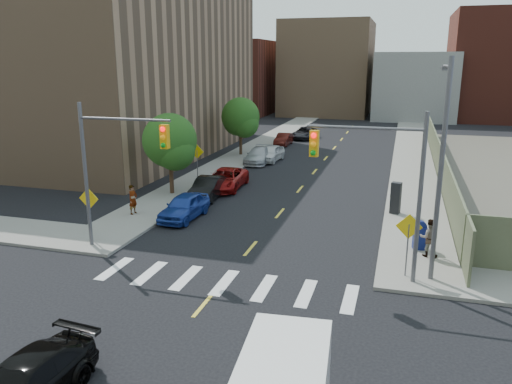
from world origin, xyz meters
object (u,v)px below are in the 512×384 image
Objects in this scene: parked_car_black at (208,188)px; mailbox at (420,235)px; parked_car_blue at (184,207)px; parked_car_maroon at (284,139)px; pedestrian_east at (429,238)px; parked_car_grey at (305,133)px; pedestrian_west at (133,200)px; parked_car_silver at (259,155)px; payphone at (396,198)px; parked_car_red at (225,179)px; parked_car_white at (270,153)px.

mailbox is (13.15, -6.00, 0.12)m from parked_car_black.
parked_car_blue is 1.10× the size of parked_car_maroon.
pedestrian_east is (13.21, -2.44, 0.32)m from parked_car_blue.
parked_car_grey is at bearing 84.30° from parked_car_black.
pedestrian_west is at bearing -8.34° from pedestrian_east.
parked_car_blue reaches higher than parked_car_silver.
parked_car_maroon is 27.24m from pedestrian_west.
parked_car_silver is at bearing -55.83° from pedestrian_east.
payphone reaches higher than parked_car_maroon.
parked_car_blue is 2.28× the size of payphone.
parked_car_red is 1.08× the size of parked_car_silver.
parked_car_white is 8.94m from parked_car_maroon.
payphone is (11.68, -3.17, 0.37)m from parked_car_red.
pedestrian_east is at bearing -30.13° from parked_car_black.
payphone is (11.60, 4.00, 0.36)m from parked_car_blue.
parked_car_red is 19.52m from parked_car_maroon.
pedestrian_west is at bearing -113.88° from parked_car_red.
parked_car_maroon is 32.19m from pedestrian_east.
parked_car_silver is 2.66× the size of pedestrian_east.
parked_car_red is at bearing -88.06° from parked_car_white.
parked_car_red is 2.87× the size of pedestrian_east.
parked_car_blue is at bearing -86.73° from parked_car_white.
parked_car_grey is (1.17, 15.14, -0.01)m from parked_car_silver.
payphone is (12.07, -22.69, 0.45)m from parked_car_maroon.
pedestrian_east is (12.80, -20.24, 0.31)m from parked_car_white.
pedestrian_east reaches higher than parked_car_blue.
pedestrian_west is at bearing -96.14° from parked_car_white.
parked_car_grey is (0.42, 13.96, -0.05)m from parked_car_white.
parked_car_blue reaches higher than parked_car_maroon.
parked_car_maroon is (-0.88, 8.89, -0.10)m from parked_car_white.
parked_car_silver is at bearing -88.73° from parked_car_maroon.
payphone is 15.30m from pedestrian_west.
payphone reaches higher than parked_car_black.
parked_car_maroon is at bearing 131.32° from payphone.
parked_car_maroon is 25.71m from payphone.
payphone is (-1.23, 5.61, 0.25)m from mailbox.
pedestrian_west is at bearing -101.01° from parked_car_silver.
parked_car_white reaches higher than parked_car_grey.
parked_car_silver is 3.39× the size of mailbox.
mailbox is (12.01, -33.37, 0.15)m from parked_car_grey.
payphone reaches higher than pedestrian_west.
pedestrian_west is at bearing -122.86° from parked_car_black.
parked_car_maroon is at bearing -101.20° from parked_car_grey.
payphone is at bearing 21.41° from parked_car_blue.
parked_car_silver reaches higher than parked_car_maroon.
parked_car_blue is 0.83× the size of parked_car_red.
parked_car_red is at bearing -88.93° from parked_car_grey.
parked_car_black is 11.93m from payphone.
parked_car_red is 2.76× the size of payphone.
parked_car_blue reaches higher than parked_car_black.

